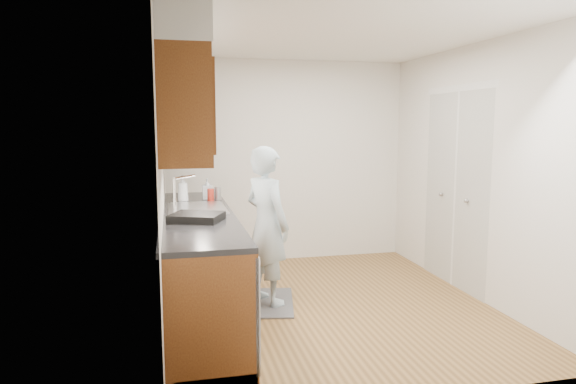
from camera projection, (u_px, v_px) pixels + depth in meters
The scene contains 15 objects.
floor at pixel (327, 305), 4.91m from camera, with size 3.50×3.50×0.00m, color olive.
ceiling at pixel (330, 36), 4.59m from camera, with size 3.50×3.50×0.00m, color white.
wall_left at pixel (162, 179), 4.42m from camera, with size 0.02×3.50×2.50m, color silver.
wall_right at pixel (474, 172), 5.08m from camera, with size 0.02×3.50×2.50m, color silver.
wall_back at pixel (287, 162), 6.44m from camera, with size 3.00×0.02×2.50m, color silver.
counter at pixel (200, 262), 4.58m from camera, with size 0.64×2.80×1.30m.
upper_cabinets at pixel (180, 97), 4.41m from camera, with size 0.47×2.80×1.21m.
closet_door at pixel (455, 190), 5.40m from camera, with size 0.02×1.22×2.05m, color silver.
floor_mat at pixel (267, 302), 4.95m from camera, with size 0.49×0.83×0.02m, color #5C5B5E.
person at pixel (267, 215), 4.84m from camera, with size 0.60×0.40×1.70m, color #A4BCC8.
soap_bottle_a at pixel (183, 189), 5.09m from camera, with size 0.11×0.11×0.28m, color silver.
soap_bottle_b at pixel (207, 189), 5.35m from camera, with size 0.10×0.10×0.21m, color silver.
soda_can at pixel (211, 195), 5.22m from camera, with size 0.07×0.07×0.12m, color red.
steel_can at pixel (218, 193), 5.30m from camera, with size 0.07×0.07×0.13m, color #A5A5AA.
dish_rack at pixel (197, 217), 4.14m from camera, with size 0.39×0.33×0.06m, color black.
Camera 1 is at (-1.42, -4.53, 1.72)m, focal length 32.00 mm.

